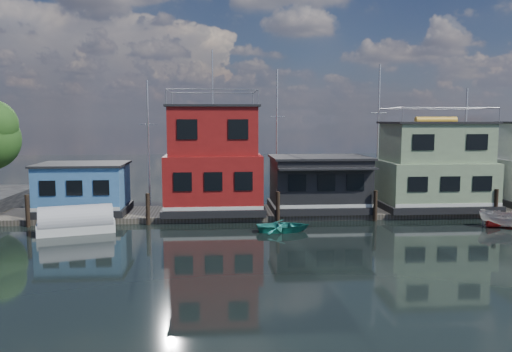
{
  "coord_description": "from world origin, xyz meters",
  "views": [
    {
      "loc": [
        -8.37,
        -25.04,
        7.21
      ],
      "look_at": [
        -5.31,
        12.0,
        3.0
      ],
      "focal_mm": 35.0,
      "sensor_mm": 36.0,
      "label": 1
    }
  ],
  "objects": [
    {
      "name": "pilings",
      "position": [
        -0.33,
        9.2,
        1.1
      ],
      "size": [
        42.28,
        0.28,
        2.2
      ],
      "color": "#2D2116",
      "rests_on": "ground"
    },
    {
      "name": "houseboat_red",
      "position": [
        -8.5,
        12.0,
        4.1
      ],
      "size": [
        7.4,
        5.9,
        11.86
      ],
      "color": "black",
      "rests_on": "dock"
    },
    {
      "name": "houseboat_blue",
      "position": [
        -18.0,
        12.0,
        2.21
      ],
      "size": [
        6.4,
        4.9,
        3.66
      ],
      "color": "black",
      "rests_on": "dock"
    },
    {
      "name": "red_kayak",
      "position": [
        11.57,
        6.43,
        0.25
      ],
      "size": [
        3.4,
        0.8,
        0.49
      ],
      "primitive_type": "cylinder",
      "rotation": [
        0.0,
        1.57,
        -0.09
      ],
      "color": "red",
      "rests_on": "ground"
    },
    {
      "name": "background_masts",
      "position": [
        4.76,
        18.0,
        5.55
      ],
      "size": [
        36.4,
        0.16,
        12.0
      ],
      "color": "silver",
      "rests_on": "ground"
    },
    {
      "name": "tarp_runabout",
      "position": [
        -17.26,
        7.13,
        0.71
      ],
      "size": [
        5.0,
        3.04,
        1.9
      ],
      "rotation": [
        0.0,
        0.0,
        0.28
      ],
      "color": "silver",
      "rests_on": "ground"
    },
    {
      "name": "dinghy_teal",
      "position": [
        -4.0,
        6.35,
        0.36
      ],
      "size": [
        3.49,
        2.54,
        0.71
      ],
      "primitive_type": "imported",
      "rotation": [
        0.0,
        0.0,
        1.6
      ],
      "color": "teal",
      "rests_on": "ground"
    },
    {
      "name": "ground",
      "position": [
        0.0,
        0.0,
        0.0
      ],
      "size": [
        160.0,
        160.0,
        0.0
      ],
      "primitive_type": "plane",
      "color": "black",
      "rests_on": "ground"
    },
    {
      "name": "dock",
      "position": [
        0.0,
        12.0,
        0.2
      ],
      "size": [
        48.0,
        5.0,
        0.4
      ],
      "primitive_type": "cube",
      "color": "#595147",
      "rests_on": "ground"
    },
    {
      "name": "houseboat_green",
      "position": [
        8.5,
        12.0,
        3.55
      ],
      "size": [
        8.4,
        5.9,
        7.03
      ],
      "color": "black",
      "rests_on": "dock"
    },
    {
      "name": "motorboat",
      "position": [
        10.98,
        6.2,
        0.65
      ],
      "size": [
        3.55,
        2.65,
        1.29
      ],
      "primitive_type": "imported",
      "rotation": [
        0.0,
        0.0,
        1.09
      ],
      "color": "silver",
      "rests_on": "ground"
    },
    {
      "name": "houseboat_dark",
      "position": [
        -0.5,
        11.98,
        2.42
      ],
      "size": [
        7.4,
        6.1,
        4.06
      ],
      "color": "black",
      "rests_on": "dock"
    }
  ]
}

